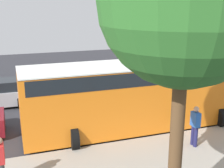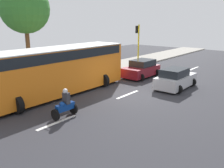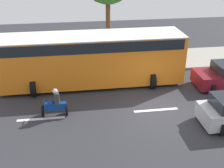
{
  "view_description": "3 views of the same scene",
  "coord_description": "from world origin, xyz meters",
  "px_view_note": "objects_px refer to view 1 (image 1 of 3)",
  "views": [
    {
      "loc": [
        15.8,
        -2.6,
        5.83
      ],
      "look_at": [
        1.43,
        2.33,
        1.64
      ],
      "focal_mm": 47.9,
      "sensor_mm": 36.0,
      "label": 1
    },
    {
      "loc": [
        -9.12,
        12.86,
        4.91
      ],
      "look_at": [
        0.6,
        0.97,
        0.85
      ],
      "focal_mm": 38.73,
      "sensor_mm": 36.0,
      "label": 2
    },
    {
      "loc": [
        -12.68,
        4.21,
        7.97
      ],
      "look_at": [
        -0.03,
        2.38,
        1.73
      ],
      "focal_mm": 46.12,
      "sensor_mm": 36.0,
      "label": 3
    }
  ],
  "objects_px": {
    "pedestrian_near_signal": "(195,125)",
    "pedestrian_by_tree": "(1,161)",
    "street_tree_south": "(185,2)",
    "city_bus": "(143,91)",
    "motorcycle": "(151,91)"
  },
  "relations": [
    {
      "from": "pedestrian_near_signal",
      "to": "pedestrian_by_tree",
      "type": "relative_size",
      "value": 1.0
    },
    {
      "from": "motorcycle",
      "to": "pedestrian_near_signal",
      "type": "distance_m",
      "value": 6.22
    },
    {
      "from": "pedestrian_near_signal",
      "to": "city_bus",
      "type": "bearing_deg",
      "value": -156.84
    },
    {
      "from": "pedestrian_by_tree",
      "to": "street_tree_south",
      "type": "relative_size",
      "value": 0.21
    },
    {
      "from": "city_bus",
      "to": "pedestrian_near_signal",
      "type": "distance_m",
      "value": 2.98
    },
    {
      "from": "pedestrian_near_signal",
      "to": "street_tree_south",
      "type": "xyz_separation_m",
      "value": [
        3.27,
        -2.89,
        4.77
      ]
    },
    {
      "from": "pedestrian_by_tree",
      "to": "street_tree_south",
      "type": "height_order",
      "value": "street_tree_south"
    },
    {
      "from": "pedestrian_near_signal",
      "to": "pedestrian_by_tree",
      "type": "distance_m",
      "value": 7.37
    },
    {
      "from": "motorcycle",
      "to": "pedestrian_near_signal",
      "type": "relative_size",
      "value": 0.91
    },
    {
      "from": "city_bus",
      "to": "street_tree_south",
      "type": "relative_size",
      "value": 1.39
    },
    {
      "from": "city_bus",
      "to": "pedestrian_by_tree",
      "type": "relative_size",
      "value": 6.51
    },
    {
      "from": "pedestrian_by_tree",
      "to": "motorcycle",
      "type": "bearing_deg",
      "value": 127.84
    },
    {
      "from": "motorcycle",
      "to": "pedestrian_by_tree",
      "type": "height_order",
      "value": "pedestrian_by_tree"
    },
    {
      "from": "motorcycle",
      "to": "street_tree_south",
      "type": "height_order",
      "value": "street_tree_south"
    },
    {
      "from": "pedestrian_by_tree",
      "to": "pedestrian_near_signal",
      "type": "bearing_deg",
      "value": 93.45
    }
  ]
}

